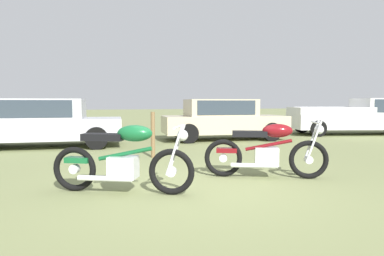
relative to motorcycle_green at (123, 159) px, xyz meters
The scene contains 7 objects.
ground_plane 1.27m from the motorcycle_green, ahead, with size 120.00×120.00×0.00m, color olive.
motorcycle_green is the anchor object (origin of this frame).
motorcycle_maroon 2.52m from the motorcycle_green, ahead, with size 2.00×1.12×1.02m.
car_silver 6.25m from the motorcycle_green, 108.57° to the left, with size 4.72×2.21×1.43m.
car_beige 7.45m from the motorcycle_green, 56.77° to the left, with size 4.43×2.13×1.43m.
pickup_truck_white 12.25m from the motorcycle_green, 31.51° to the left, with size 5.65×3.02×1.49m.
fence_post_wooden 3.22m from the motorcycle_green, 71.83° to the left, with size 0.10×0.10×1.10m, color brown.
Camera 1 is at (-1.65, -4.95, 1.33)m, focal length 31.86 mm.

